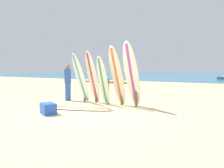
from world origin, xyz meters
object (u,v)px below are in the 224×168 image
Objects in this scene: surfboard_leaning_left at (93,77)px; cooler_box at (48,109)px; surfboard_leaning_center at (117,76)px; surfboard_leaning_center_right at (132,75)px; surfboard_leaning_far_left at (81,78)px; surfboard_lying_on_sand at (77,108)px; surfboard_rack at (108,89)px; surfboard_leaning_center_left at (103,81)px; beachgoer_standing at (68,81)px.

surfboard_leaning_left is 2.62m from cooler_box.
surfboard_leaning_center_right is (0.64, 0.00, 0.06)m from surfboard_leaning_center.
surfboard_lying_on_sand is at bearing -54.89° from surfboard_leaning_far_left.
surfboard_lying_on_sand is at bearing 101.48° from cooler_box.
surfboard_leaning_center_right reaches higher than surfboard_leaning_far_left.
cooler_box is at bearing -102.39° from surfboard_rack.
surfboard_leaning_center_left reaches higher than surfboard_lying_on_sand.
surfboard_rack is 1.20× the size of surfboard_leaning_left.
surfboard_leaning_left is at bearing 102.51° from surfboard_lying_on_sand.
surfboard_leaning_far_left is 0.91× the size of surfboard_leaning_center.
surfboard_leaning_center reaches higher than surfboard_lying_on_sand.
surfboard_leaning_far_left is at bearing 125.11° from surfboard_lying_on_sand.
surfboard_rack is 4.47× the size of cooler_box.
surfboard_lying_on_sand is at bearing -77.49° from surfboard_leaning_left.
beachgoer_standing is at bearing 179.74° from surfboard_leaning_center_right.
surfboard_lying_on_sand is at bearing -139.04° from surfboard_leaning_center_right.
surfboard_leaning_center is at bearing -23.70° from surfboard_rack.
surfboard_leaning_center_right is at bearing 40.96° from surfboard_lying_on_sand.
beachgoer_standing is at bearing 170.46° from surfboard_leaning_far_left.
surfboard_leaning_center_right reaches higher than surfboard_rack.
surfboard_leaning_center_right is 2.39m from surfboard_lying_on_sand.
surfboard_leaning_left is (-0.63, -0.25, 0.48)m from surfboard_rack.
surfboard_leaning_center_left is at bearing 75.75° from surfboard_lying_on_sand.
surfboard_leaning_center is (0.60, 0.11, 0.19)m from surfboard_leaning_center_left.
surfboard_rack is 1.13× the size of surfboard_leaning_center.
surfboard_rack is 1.32m from surfboard_leaning_far_left.
cooler_box is at bearing -89.10° from surfboard_leaning_left.
surfboard_leaning_left is 1.86m from surfboard_leaning_center_right.
surfboard_leaning_center_right is 3.33m from beachgoer_standing.
surfboard_lying_on_sand is (0.85, -1.21, -1.05)m from surfboard_leaning_far_left.
surfboard_leaning_center is 2.00m from surfboard_lying_on_sand.
surfboard_leaning_center_left reaches higher than beachgoer_standing.
surfboard_leaning_center is (0.58, -0.26, 0.55)m from surfboard_rack.
surfboard_leaning_center_left is (-0.02, -0.37, 0.36)m from surfboard_rack.
surfboard_leaning_far_left is 0.97× the size of surfboard_leaning_left.
surfboard_leaning_center_left is at bearing 1.33° from surfboard_leaning_far_left.
beachgoer_standing is at bearing 179.64° from surfboard_leaning_center.
surfboard_leaning_center_right is 3.23m from cooler_box.
surfboard_leaning_left is 0.79× the size of surfboard_lying_on_sand.
surfboard_leaning_far_left is 1.78m from surfboard_leaning_center.
beachgoer_standing reaches higher than surfboard_rack.
surfboard_leaning_center_left is 2.54m from cooler_box.
surfboard_leaning_far_left is 0.87× the size of surfboard_leaning_center_right.
surfboard_leaning_left is 1.12× the size of surfboard_leaning_center_left.
surfboard_leaning_center is 0.84× the size of surfboard_lying_on_sand.
beachgoer_standing reaches higher than cooler_box.
surfboard_leaning_left is at bearing 115.81° from cooler_box.
surfboard_leaning_center reaches higher than surfboard_leaning_left.
surfboard_leaning_center reaches higher than surfboard_leaning_center_left.
surfboard_rack is at bearing 78.33° from surfboard_lying_on_sand.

